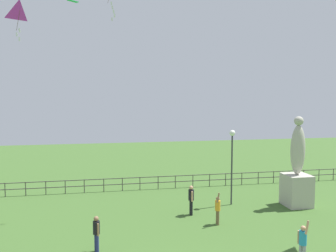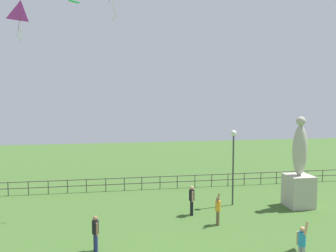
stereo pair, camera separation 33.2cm
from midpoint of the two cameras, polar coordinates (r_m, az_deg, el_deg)
The scene contains 8 objects.
statue_monument at distance 22.31m, azimuth 21.84°, elevation -8.01°, with size 1.52×1.52×5.58m.
lamppost at distance 21.16m, azimuth 11.53°, elevation -4.25°, with size 0.36×0.36×4.71m.
person_0 at distance 19.57m, azimuth 4.56°, elevation -12.19°, with size 0.32×0.52×1.71m.
person_1 at distance 15.17m, azimuth 22.48°, elevation -17.91°, with size 0.30×0.51×1.87m.
person_2 at distance 18.33m, azimuth 9.03°, elevation -13.73°, with size 0.28×0.46×1.77m.
person_4 at distance 15.54m, azimuth -11.66°, elevation -17.13°, with size 0.30×0.45×1.60m.
kite_2 at distance 18.82m, azimuth -23.31°, elevation 17.42°, with size 0.99×0.95×1.91m.
waterfront_railing at distance 24.73m, azimuth -5.77°, elevation -9.44°, with size 36.03×0.06×0.95m.
Camera 2 is at (-1.63, -9.95, 6.71)m, focal length 35.72 mm.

